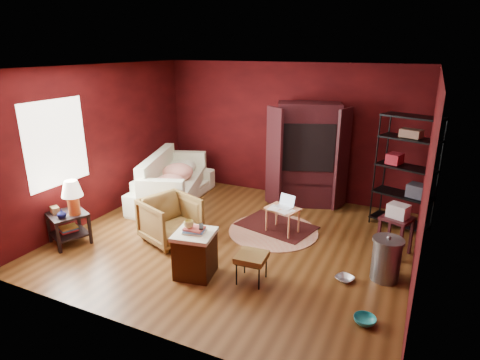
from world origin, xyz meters
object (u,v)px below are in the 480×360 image
at_px(tv_armoire, 307,153).
at_px(armchair, 170,218).
at_px(sofa, 173,182).
at_px(hamper, 195,253).
at_px(laptop_desk, 283,210).
at_px(side_table, 70,206).
at_px(wire_shelving, 407,168).

bearing_deg(tv_armoire, armchair, -140.21).
distance_m(sofa, hamper, 2.93).
bearing_deg(hamper, armchair, 141.57).
xyz_separation_m(sofa, hamper, (1.90, -2.24, -0.09)).
xyz_separation_m(armchair, tv_armoire, (1.53, 2.59, 0.66)).
height_order(armchair, tv_armoire, tv_armoire).
relative_size(armchair, laptop_desk, 1.25).
distance_m(armchair, laptop_desk, 1.92).
xyz_separation_m(sofa, side_table, (-0.42, -2.26, 0.22)).
bearing_deg(laptop_desk, armchair, -129.77).
bearing_deg(sofa, armchair, -150.49).
distance_m(sofa, side_table, 2.31).
bearing_deg(side_table, hamper, 0.56).
relative_size(laptop_desk, tv_armoire, 0.32).
distance_m(sofa, armchair, 1.80).
relative_size(armchair, side_table, 0.76).
distance_m(tv_armoire, wire_shelving, 1.92).
bearing_deg(hamper, tv_armoire, 79.51).
xyz_separation_m(side_table, tv_armoire, (2.93, 3.34, 0.42)).
relative_size(side_table, wire_shelving, 0.54).
bearing_deg(armchair, wire_shelving, -36.38).
relative_size(tv_armoire, wire_shelving, 1.03).
distance_m(side_table, laptop_desk, 3.50).
height_order(armchair, laptop_desk, armchair).
bearing_deg(laptop_desk, hamper, -94.39).
height_order(side_table, tv_armoire, tv_armoire).
xyz_separation_m(hamper, tv_armoire, (0.61, 3.31, 0.74)).
height_order(sofa, armchair, sofa).
bearing_deg(tv_armoire, laptop_desk, -107.86).
relative_size(armchair, wire_shelving, 0.41).
bearing_deg(hamper, laptop_desk, 70.07).
height_order(armchair, side_table, side_table).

